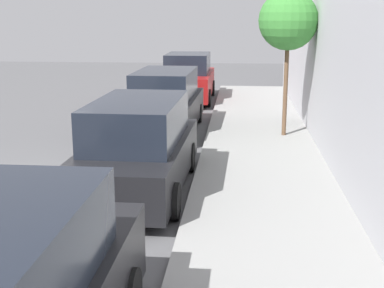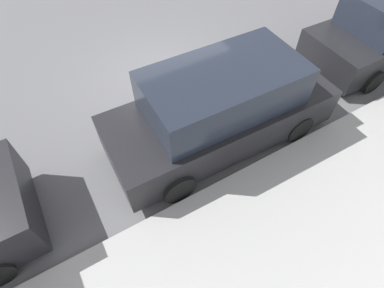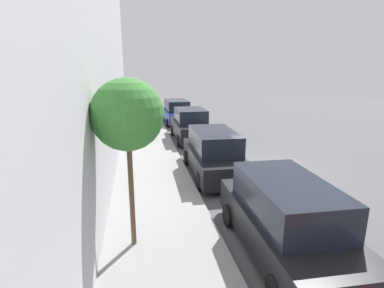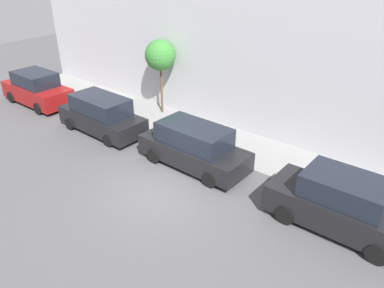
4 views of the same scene
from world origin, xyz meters
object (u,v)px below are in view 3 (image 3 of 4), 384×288
(parked_suv_second, at_px, (190,126))
(parked_minivan_third, at_px, (214,154))
(parked_minivan_nearest, at_px, (177,112))
(parking_meter_near, at_px, (156,110))
(parked_minivan_fourth, at_px, (285,219))
(street_tree, at_px, (127,115))

(parked_suv_second, height_order, parked_minivan_third, parked_suv_second)
(parked_minivan_nearest, height_order, parked_minivan_third, same)
(parked_minivan_nearest, bearing_deg, parked_minivan_third, 89.46)
(parking_meter_near, bearing_deg, parked_minivan_third, 96.50)
(parked_minivan_nearest, relative_size, parked_suv_second, 1.03)
(parking_meter_near, bearing_deg, parked_minivan_fourth, 95.30)
(parked_minivan_third, relative_size, parked_minivan_fourth, 1.00)
(parking_meter_near, distance_m, street_tree, 18.62)
(parked_minivan_nearest, distance_m, street_tree, 17.97)
(parked_minivan_nearest, xyz_separation_m, parked_minivan_fourth, (-0.13, 18.33, 0.00))
(parked_minivan_third, bearing_deg, parked_minivan_nearest, -90.54)
(parked_minivan_fourth, bearing_deg, parked_minivan_nearest, -89.58)
(parking_meter_near, relative_size, street_tree, 0.36)
(parked_minivan_nearest, bearing_deg, street_tree, 78.83)
(parked_suv_second, bearing_deg, parked_minivan_fourth, 90.49)
(parked_suv_second, distance_m, street_tree, 12.05)
(parked_minivan_nearest, height_order, parked_suv_second, parked_suv_second)
(parked_suv_second, xyz_separation_m, parked_minivan_third, (0.15, 6.34, -0.01))
(parking_meter_near, bearing_deg, parked_suv_second, 103.29)
(parked_minivan_nearest, xyz_separation_m, parked_suv_second, (-0.03, 6.20, 0.01))
(parked_suv_second, relative_size, parking_meter_near, 3.30)
(parked_minivan_nearest, xyz_separation_m, street_tree, (3.45, 17.47, 2.46))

